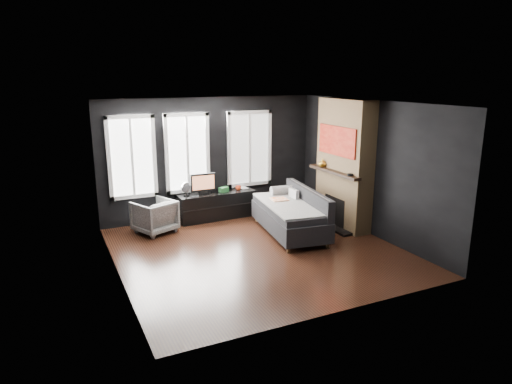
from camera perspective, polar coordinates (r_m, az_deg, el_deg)
name	(u,v)px	position (r m, az deg, el deg)	size (l,w,h in m)	color
floor	(258,251)	(8.53, 0.26, -7.38)	(5.00, 5.00, 0.00)	black
ceiling	(258,103)	(7.93, 0.28, 11.05)	(5.00, 5.00, 0.00)	white
wall_back	(211,158)	(10.39, -5.70, 4.27)	(5.00, 0.02, 2.70)	black
wall_left	(113,195)	(7.43, -17.42, -0.41)	(0.02, 5.00, 2.70)	black
wall_right	(370,168)	(9.45, 14.10, 2.90)	(0.02, 5.00, 2.70)	black
windows	(190,113)	(10.08, -8.22, 9.80)	(4.00, 0.16, 1.76)	white
fireplace	(344,164)	(9.79, 10.98, 3.46)	(0.70, 1.62, 2.70)	#93724C
sofa	(290,212)	(9.31, 4.23, -2.50)	(1.08, 2.15, 0.93)	#232326
stripe_pillow	(294,197)	(9.68, 4.74, -0.60)	(0.08, 0.33, 0.33)	gray
armchair	(154,215)	(9.62, -12.58, -2.79)	(0.73, 0.68, 0.75)	silver
media_console	(216,205)	(10.39, -5.02, -1.64)	(1.76, 0.55, 0.61)	black
monitor	(203,182)	(10.14, -6.63, 1.21)	(0.58, 0.12, 0.52)	black
desk_fan	(186,189)	(10.03, -8.77, 0.38)	(0.22, 0.22, 0.32)	#9A9A9A
mug	(238,187)	(10.46, -2.23, 0.59)	(0.13, 0.10, 0.13)	#F7431C
book	(240,184)	(10.56, -2.05, 1.05)	(0.18, 0.02, 0.24)	#C3AD96
storage_box	(224,190)	(10.31, -4.06, 0.31)	(0.21, 0.13, 0.11)	#266B31
mantel_vase	(322,163)	(10.02, 8.30, 3.62)	(0.17, 0.18, 0.17)	gold
mantel_clock	(350,175)	(9.23, 11.69, 2.13)	(0.12, 0.12, 0.04)	black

